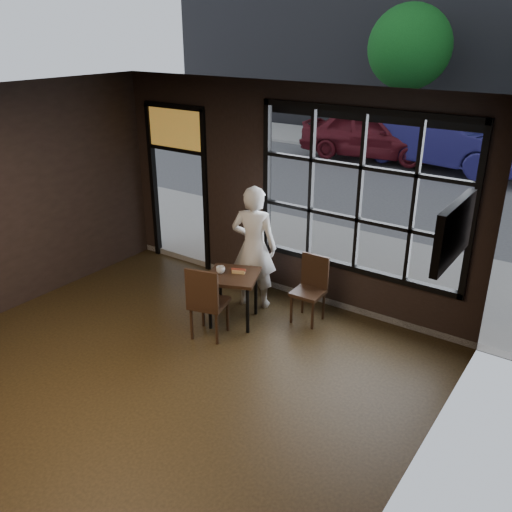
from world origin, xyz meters
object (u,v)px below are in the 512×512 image
Objects in this scene: navy_car at (444,139)px; cafe_table at (233,298)px; chair_near at (209,301)px; man at (254,247)px.

cafe_table is at bearing -167.78° from navy_car.
chair_near is (-0.04, -0.48, 0.16)m from cafe_table.
man is 0.37× the size of navy_car.
navy_car is (-0.35, 10.44, 0.54)m from cafe_table.
navy_car is at bearing -103.37° from chair_near.
cafe_table is 0.82m from man.
man is 9.85m from navy_car.
cafe_table is 0.70× the size of chair_near.
cafe_table is at bearing -109.53° from chair_near.
navy_car is (-0.28, 9.84, -0.01)m from man.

